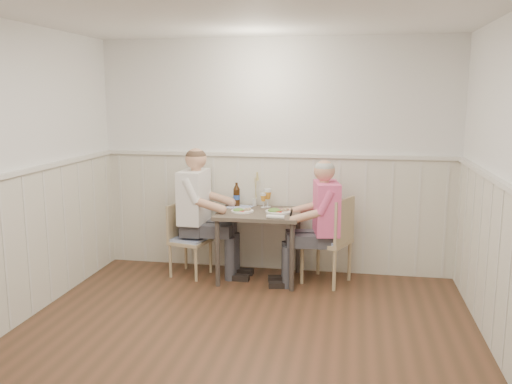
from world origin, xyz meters
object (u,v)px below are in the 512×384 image
chair_left (186,237)px  beer_bottle (237,196)px  grass_vase (255,190)px  chair_right (331,237)px  man_in_pink (322,233)px  diner_cream (198,222)px  dining_table (259,221)px

chair_left → beer_bottle: (0.52, 0.24, 0.43)m
chair_left → grass_vase: 0.92m
beer_bottle → grass_vase: grass_vase is taller
chair_right → chair_left: bearing=179.9°
chair_right → man_in_pink: size_ratio=0.69×
chair_right → grass_vase: 1.02m
chair_right → diner_cream: size_ratio=0.65×
diner_cream → grass_vase: 0.72m
dining_table → chair_right: (0.77, 0.01, -0.14)m
dining_table → beer_bottle: size_ratio=3.28×
chair_right → beer_bottle: (-1.07, 0.24, 0.36)m
grass_vase → beer_bottle: bearing=-165.2°
man_in_pink → diner_cream: bearing=176.4°
dining_table → chair_right: 0.78m
man_in_pink → beer_bottle: man_in_pink is taller
chair_left → dining_table: bearing=-0.6°
diner_cream → grass_vase: diner_cream is taller
diner_cream → man_in_pink: bearing=-3.6°
dining_table → chair_left: size_ratio=1.10×
diner_cream → grass_vase: size_ratio=3.53×
beer_bottle → grass_vase: bearing=14.8°
chair_right → beer_bottle: beer_bottle is taller
chair_right → chair_left: (-1.59, 0.00, -0.07)m
man_in_pink → diner_cream: 1.36m
chair_right → beer_bottle: size_ratio=3.48×
chair_right → man_in_pink: (-0.10, -0.06, 0.06)m
chair_right → grass_vase: size_ratio=2.28×
diner_cream → beer_bottle: size_ratio=5.39×
chair_left → diner_cream: diner_cream is taller
diner_cream → chair_right: bearing=-1.1°
diner_cream → grass_vase: (0.58, 0.27, 0.33)m
man_in_pink → chair_left: bearing=177.6°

